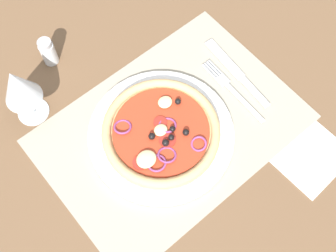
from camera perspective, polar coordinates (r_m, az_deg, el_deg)
The scene contains 9 objects.
ground_plane at distance 87.21cm, azimuth 0.39°, elevation -0.71°, with size 190.00×140.00×2.40cm, color brown.
placemat at distance 85.94cm, azimuth 0.39°, elevation -0.32°, with size 50.43×35.29×0.40cm, color #A39984.
plate at distance 84.63cm, azimuth -0.93°, elevation -1.13°, with size 28.95×28.95×1.02cm, color white.
pizza at distance 83.13cm, azimuth -0.95°, elevation -0.75°, with size 23.22×23.22×2.69cm.
fork at distance 90.68cm, azimuth 8.28°, elevation 5.05°, with size 2.38×18.04×0.44cm.
knife at distance 92.87cm, azimuth 9.08°, elevation 7.13°, with size 3.25×20.07×0.62cm.
wine_glass at distance 83.58cm, azimuth -19.32°, elevation 4.87°, with size 7.20×7.20×14.90cm.
napkin at distance 88.22cm, azimuth 18.41°, elevation -3.72°, with size 13.58×12.22×0.36cm, color silver.
pepper_shaker at distance 94.83cm, azimuth -15.69°, elevation 9.50°, with size 3.20×3.20×6.70cm.
Camera 1 is at (-23.40, -26.94, 78.38)cm, focal length 45.76 mm.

